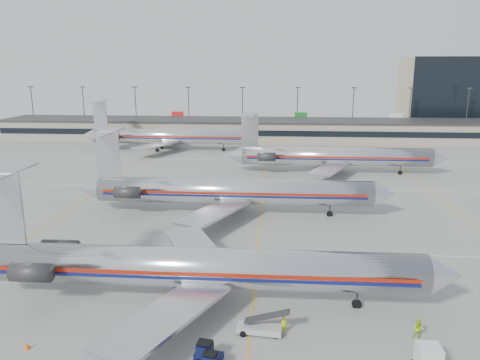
# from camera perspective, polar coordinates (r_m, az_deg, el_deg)

# --- Properties ---
(ground) EXTENTS (260.00, 260.00, 0.00)m
(ground) POSITION_cam_1_polar(r_m,az_deg,el_deg) (48.55, 1.75, -13.09)
(ground) COLOR gray
(ground) RESTS_ON ground
(apron_markings) EXTENTS (160.00, 0.15, 0.02)m
(apron_markings) POSITION_cam_1_polar(r_m,az_deg,el_deg) (57.64, 2.20, -8.60)
(apron_markings) COLOR silver
(apron_markings) RESTS_ON ground
(terminal) EXTENTS (162.00, 17.00, 6.25)m
(terminal) POSITION_cam_1_polar(r_m,az_deg,el_deg) (142.52, 3.55, 6.14)
(terminal) COLOR gray
(terminal) RESTS_ON ground
(light_mast_row) EXTENTS (163.60, 0.40, 15.28)m
(light_mast_row) POSITION_cam_1_polar(r_m,az_deg,el_deg) (155.88, 3.65, 8.79)
(light_mast_row) COLOR #38383D
(light_mast_row) RESTS_ON ground
(distant_building) EXTENTS (30.00, 20.00, 25.00)m
(distant_building) POSITION_cam_1_polar(r_m,az_deg,el_deg) (181.81, 23.97, 9.60)
(distant_building) COLOR tan
(distant_building) RESTS_ON ground
(jet_foreground) EXTENTS (47.57, 28.01, 12.45)m
(jet_foreground) POSITION_cam_1_polar(r_m,az_deg,el_deg) (44.75, -5.65, -10.47)
(jet_foreground) COLOR silver
(jet_foreground) RESTS_ON ground
(jet_second_row) EXTENTS (48.11, 28.33, 12.59)m
(jet_second_row) POSITION_cam_1_polar(r_m,az_deg,el_deg) (70.33, -1.57, -1.32)
(jet_second_row) COLOR silver
(jet_second_row) RESTS_ON ground
(jet_third_row) EXTENTS (45.96, 28.27, 12.57)m
(jet_third_row) POSITION_cam_1_polar(r_m,az_deg,el_deg) (99.19, 11.04, 2.86)
(jet_third_row) COLOR silver
(jet_third_row) RESTS_ON ground
(jet_back_row) EXTENTS (48.26, 29.68, 13.20)m
(jet_back_row) POSITION_cam_1_polar(r_m,az_deg,el_deg) (126.04, -8.88, 5.32)
(jet_back_row) COLOR silver
(jet_back_row) RESTS_ON ground
(tug_center) EXTENTS (2.29, 1.42, 1.74)m
(tug_center) POSITION_cam_1_polar(r_m,az_deg,el_deg) (37.74, -4.05, -20.32)
(tug_center) COLOR black
(tug_center) RESTS_ON ground
(uld_container) EXTENTS (2.04, 1.72, 2.11)m
(uld_container) POSITION_cam_1_polar(r_m,az_deg,el_deg) (39.13, 21.99, -19.55)
(uld_container) COLOR #2D2D30
(uld_container) RESTS_ON ground
(belt_loader) EXTENTS (4.49, 1.75, 2.33)m
(belt_loader) POSITION_cam_1_polar(r_m,az_deg,el_deg) (41.07, 2.51, -17.49)
(belt_loader) COLOR #A6A6A6
(belt_loader) RESTS_ON ground
(ramp_worker_near) EXTENTS (0.67, 0.55, 1.58)m
(ramp_worker_near) POSITION_cam_1_polar(r_m,az_deg,el_deg) (41.25, 5.39, -17.13)
(ramp_worker_near) COLOR #C4D814
(ramp_worker_near) RESTS_ON ground
(ramp_worker_far) EXTENTS (1.01, 0.92, 1.70)m
(ramp_worker_far) POSITION_cam_1_polar(r_m,az_deg,el_deg) (42.96, 20.93, -16.60)
(ramp_worker_far) COLOR #A4D313
(ramp_worker_far) RESTS_ON ground
(cone_left) EXTENTS (0.58, 0.58, 0.63)m
(cone_left) POSITION_cam_1_polar(r_m,az_deg,el_deg) (42.88, -24.54, -17.86)
(cone_left) COLOR #DC5407
(cone_left) RESTS_ON ground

